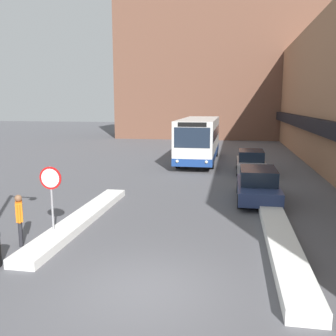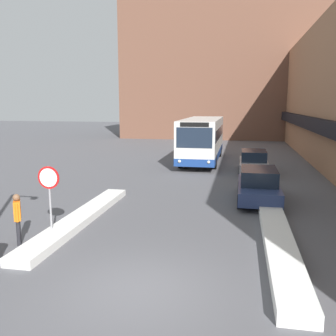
{
  "view_description": "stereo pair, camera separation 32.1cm",
  "coord_description": "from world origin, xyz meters",
  "px_view_note": "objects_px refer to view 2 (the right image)",
  "views": [
    {
      "loc": [
        2.0,
        -8.18,
        4.46
      ],
      "look_at": [
        -0.82,
        8.0,
        1.63
      ],
      "focal_mm": 40.0,
      "sensor_mm": 36.0,
      "label": 1
    },
    {
      "loc": [
        2.31,
        -8.12,
        4.46
      ],
      "look_at": [
        -0.82,
        8.0,
        1.63
      ],
      "focal_mm": 40.0,
      "sensor_mm": 36.0,
      "label": 2
    }
  ],
  "objects_px": {
    "city_bus": "(202,139)",
    "stop_sign": "(49,186)",
    "parked_car_front": "(258,185)",
    "parked_car_middle": "(253,162)",
    "pedestrian": "(17,214)"
  },
  "relations": [
    {
      "from": "city_bus",
      "to": "stop_sign",
      "type": "height_order",
      "value": "city_bus"
    },
    {
      "from": "city_bus",
      "to": "stop_sign",
      "type": "bearing_deg",
      "value": -100.63
    },
    {
      "from": "parked_car_front",
      "to": "city_bus",
      "type": "bearing_deg",
      "value": 108.37
    },
    {
      "from": "parked_car_front",
      "to": "parked_car_middle",
      "type": "distance_m",
      "value": 7.36
    },
    {
      "from": "city_bus",
      "to": "parked_car_middle",
      "type": "distance_m",
      "value": 5.59
    },
    {
      "from": "parked_car_front",
      "to": "pedestrian",
      "type": "height_order",
      "value": "pedestrian"
    },
    {
      "from": "stop_sign",
      "to": "parked_car_front",
      "type": "bearing_deg",
      "value": 41.31
    },
    {
      "from": "parked_car_front",
      "to": "stop_sign",
      "type": "xyz_separation_m",
      "value": [
        -7.07,
        -6.21,
        1.02
      ]
    },
    {
      "from": "parked_car_front",
      "to": "stop_sign",
      "type": "relative_size",
      "value": 1.84
    },
    {
      "from": "city_bus",
      "to": "parked_car_front",
      "type": "bearing_deg",
      "value": -71.63
    },
    {
      "from": "city_bus",
      "to": "pedestrian",
      "type": "height_order",
      "value": "city_bus"
    },
    {
      "from": "parked_car_front",
      "to": "stop_sign",
      "type": "bearing_deg",
      "value": -138.69
    },
    {
      "from": "parked_car_middle",
      "to": "pedestrian",
      "type": "xyz_separation_m",
      "value": [
        -7.78,
        -14.36,
        0.26
      ]
    },
    {
      "from": "city_bus",
      "to": "pedestrian",
      "type": "distance_m",
      "value": 18.8
    },
    {
      "from": "city_bus",
      "to": "parked_car_middle",
      "type": "height_order",
      "value": "city_bus"
    }
  ]
}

